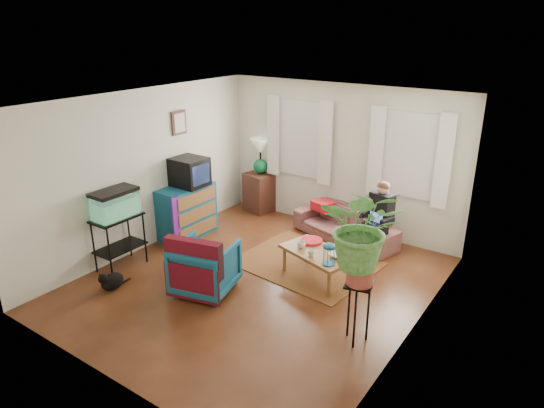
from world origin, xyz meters
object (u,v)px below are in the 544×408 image
Objects in this scene: aquarium_stand at (120,242)px; armchair at (205,265)px; side_table at (261,192)px; coffee_table at (317,265)px; plant_stand at (357,313)px; sofa at (345,221)px; dresser at (187,211)px.

aquarium_stand is 1.55m from armchair.
side_table is 2.94m from coffee_table.
armchair is at bearing -68.15° from side_table.
plant_stand is at bearing 5.75° from aquarium_stand.
coffee_table is at bearing -62.58° from sofa.
plant_stand is (3.78, 0.35, -0.03)m from aquarium_stand.
dresser is 1.26× the size of armchair.
sofa is 2.31× the size of armchair.
sofa reaches higher than coffee_table.
plant_stand is (1.11, -1.03, 0.16)m from coffee_table.
dresser is 1.96m from armchair.
dresser is at bearing -52.67° from armchair.
coffee_table is at bearing -0.62° from dresser.
dresser is at bearing -101.12° from side_table.
plant_stand is (2.24, 0.13, -0.01)m from armchair.
plant_stand is (1.39, -2.48, 0.03)m from sofa.
aquarium_stand is at bearing -135.66° from coffee_table.
armchair reaches higher than plant_stand.
sofa is 1.49m from coffee_table.
aquarium_stand is at bearing -5.85° from armchair.
side_table is 3.19m from armchair.
dresser is at bearing -133.32° from sofa.
coffee_table is (2.66, -0.07, -0.23)m from dresser.
armchair is at bearing -176.59° from plant_stand.
aquarium_stand reaches higher than plant_stand.
dresser reaches higher than coffee_table.
armchair reaches higher than side_table.
plant_stand is (3.43, -2.82, 0.01)m from side_table.
sofa is 2.42× the size of side_table.
side_table is 3.19m from aquarium_stand.
plant_stand is at bearing -25.64° from coffee_table.
coffee_table is at bearing -37.85° from side_table.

